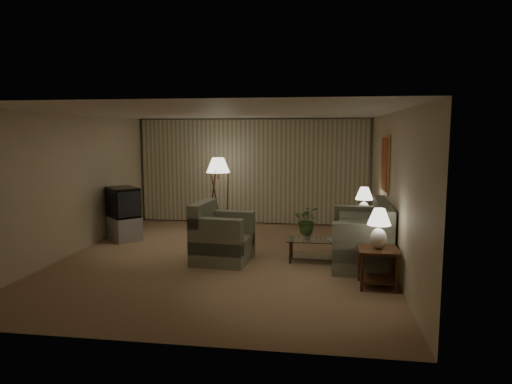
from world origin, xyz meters
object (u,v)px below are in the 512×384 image
at_px(tv_cabinet, 124,228).
at_px(ottoman, 221,226).
at_px(table_lamp_far, 364,200).
at_px(vase, 307,235).
at_px(sofa, 361,238).
at_px(side_table_near, 378,260).
at_px(crt_tv, 123,202).
at_px(armchair, 223,238).
at_px(floor_lamp, 218,192).
at_px(coffee_table, 315,247).
at_px(side_table_far, 363,226).
at_px(table_lamp_near, 379,225).

bearing_deg(tv_cabinet, ottoman, 61.05).
height_order(table_lamp_far, vase, table_lamp_far).
bearing_deg(sofa, side_table_near, 8.73).
xyz_separation_m(tv_cabinet, ottoman, (2.08, 0.59, -0.03)).
bearing_deg(crt_tv, armchair, 16.50).
bearing_deg(floor_lamp, vase, -47.94).
xyz_separation_m(ottoman, vase, (2.01, -1.76, 0.26)).
bearing_deg(side_table_near, table_lamp_far, 90.00).
height_order(armchair, floor_lamp, floor_lamp).
relative_size(armchair, table_lamp_far, 1.91).
xyz_separation_m(sofa, crt_tv, (-5.05, 1.07, 0.39)).
relative_size(sofa, vase, 14.97).
bearing_deg(coffee_table, armchair, -172.19).
bearing_deg(table_lamp_far, side_table_far, 26.57).
height_order(table_lamp_near, table_lamp_far, table_lamp_far).
distance_m(coffee_table, floor_lamp, 3.50).
xyz_separation_m(crt_tv, floor_lamp, (1.85, 1.31, 0.09)).
relative_size(armchair, side_table_far, 2.00).
height_order(sofa, crt_tv, crt_tv).
distance_m(armchair, tv_cabinet, 2.92).
height_order(side_table_near, side_table_far, same).
height_order(crt_tv, ottoman, crt_tv).
height_order(side_table_near, coffee_table, side_table_near).
xyz_separation_m(side_table_far, table_lamp_far, (-0.00, -0.00, 0.57)).
xyz_separation_m(sofa, coffee_table, (-0.81, -0.10, -0.16)).
xyz_separation_m(armchair, side_table_far, (2.64, 1.58, -0.03)).
xyz_separation_m(side_table_far, crt_tv, (-5.20, -0.18, 0.42)).
xyz_separation_m(side_table_near, tv_cabinet, (-5.20, 2.42, -0.17)).
xyz_separation_m(coffee_table, crt_tv, (-4.24, 1.17, 0.55)).
bearing_deg(coffee_table, floor_lamp, 133.91).
xyz_separation_m(sofa, side_table_near, (0.15, -1.35, -0.02)).
xyz_separation_m(side_table_near, table_lamp_near, (-0.00, 0.00, 0.55)).
bearing_deg(floor_lamp, coffee_table, -46.09).
height_order(table_lamp_far, ottoman, table_lamp_far).
relative_size(side_table_near, tv_cabinet, 0.60).
distance_m(side_table_near, vase, 1.68).
bearing_deg(side_table_far, ottoman, 172.51).
bearing_deg(ottoman, side_table_near, -43.98).
xyz_separation_m(armchair, coffee_table, (1.68, 0.23, -0.15)).
distance_m(side_table_far, table_lamp_far, 0.57).
xyz_separation_m(sofa, tv_cabinet, (-5.05, 1.07, -0.19)).
bearing_deg(ottoman, sofa, -29.21).
relative_size(table_lamp_near, floor_lamp, 0.35).
bearing_deg(sofa, crt_tv, -99.56).
height_order(table_lamp_far, tv_cabinet, table_lamp_far).
height_order(side_table_near, table_lamp_far, table_lamp_far).
xyz_separation_m(side_table_near, table_lamp_far, (-0.00, 2.60, 0.55)).
xyz_separation_m(sofa, side_table_far, (0.15, 1.25, -0.03)).
xyz_separation_m(table_lamp_far, crt_tv, (-5.20, -0.18, -0.14)).
distance_m(table_lamp_near, ottoman, 4.40).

